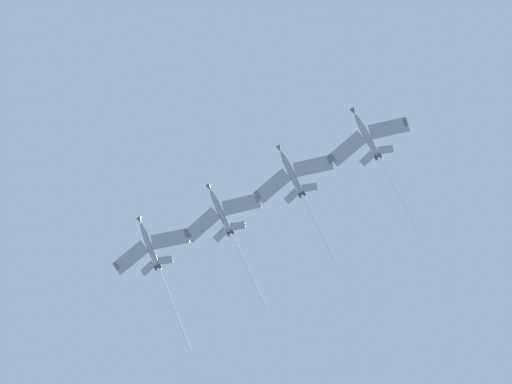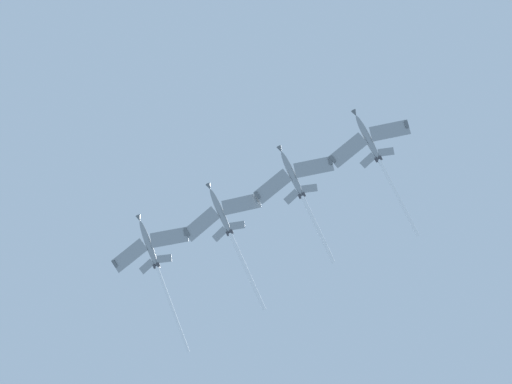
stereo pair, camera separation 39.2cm
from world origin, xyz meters
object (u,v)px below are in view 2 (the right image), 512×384
object	(u,v)px
jet_far_left	(375,152)
jet_inner_right	(153,257)
jet_centre	(228,228)
jet_inner_left	(298,188)

from	to	relation	value
jet_far_left	jet_inner_right	world-z (taller)	jet_inner_right
jet_centre	jet_inner_right	distance (m)	19.08
jet_inner_left	jet_far_left	bearing A→B (deg)	144.33
jet_inner_left	jet_centre	bearing A→B (deg)	-39.88
jet_centre	jet_inner_right	bearing A→B (deg)	-31.30
jet_far_left	jet_centre	world-z (taller)	jet_centre
jet_inner_left	jet_centre	xyz separation A→B (m)	(14.64, -12.23, 0.53)
jet_inner_left	jet_centre	world-z (taller)	jet_centre
jet_inner_left	jet_inner_right	distance (m)	38.05
jet_far_left	jet_inner_left	world-z (taller)	jet_inner_left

